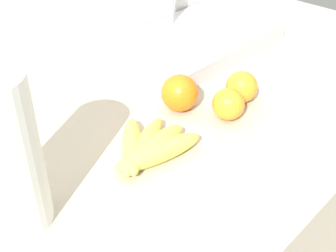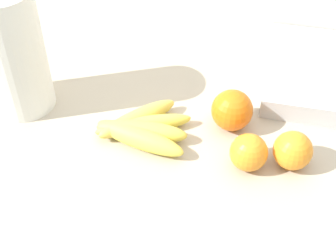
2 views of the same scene
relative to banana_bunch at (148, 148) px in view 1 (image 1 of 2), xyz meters
name	(u,v)px [view 1 (image 1 of 2)]	position (x,y,z in m)	size (l,w,h in m)	color
wall_back	(88,139)	(0.16, 0.42, -0.28)	(1.99, 0.06, 1.30)	silver
banana_bunch	(148,148)	(0.00, 0.00, 0.00)	(0.19, 0.17, 0.04)	#E5D34C
orange_center	(180,93)	(0.17, 0.07, 0.02)	(0.08, 0.08, 0.08)	orange
orange_front	(242,87)	(0.28, -0.01, 0.02)	(0.07, 0.07, 0.07)	orange
orange_far_right	(228,104)	(0.21, -0.03, 0.01)	(0.07, 0.07, 0.07)	orange
sink_basin	(196,39)	(0.43, 0.24, 0.00)	(0.43, 0.28, 0.23)	#B7BABF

